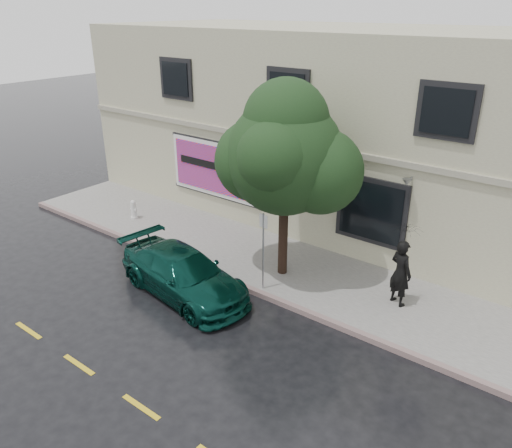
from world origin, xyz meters
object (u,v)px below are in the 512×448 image
Objects in this scene: car at (183,274)px; fire_hydrant at (134,209)px; street_tree at (285,157)px; pedestrian at (401,273)px.

car is 6.11× the size of fire_hydrant.
fire_hydrant is (-6.97, -0.00, -3.32)m from street_tree.
pedestrian reaches higher than fire_hydrant.
street_tree reaches higher than fire_hydrant.
street_tree is (-3.51, -0.51, 2.72)m from pedestrian.
pedestrian is 4.47m from street_tree.
fire_hydrant is (-10.48, -0.52, -0.59)m from pedestrian.
car is 0.85× the size of street_tree.
car is 6.06m from pedestrian.
street_tree is 7.71m from fire_hydrant.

